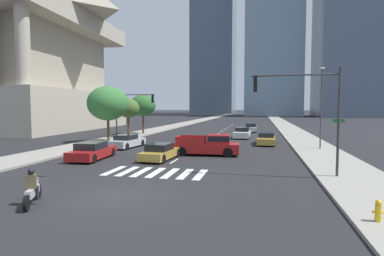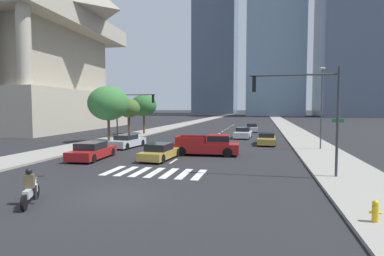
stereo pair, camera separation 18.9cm
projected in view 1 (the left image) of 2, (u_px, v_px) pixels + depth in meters
ground_plane at (119, 195)px, 13.65m from camera, size 800.00×800.00×0.00m
sidewalk_east at (299, 136)px, 40.51m from camera, size 4.00×260.00×0.15m
sidewalk_west at (141, 133)px, 45.24m from camera, size 4.00×260.00×0.15m
crosswalk_near at (156, 172)px, 18.43m from camera, size 5.85×2.88×0.01m
lane_divider_center at (218, 134)px, 45.71m from camera, size 0.14×50.00×0.01m
motorcycle_lead at (32, 190)px, 12.30m from camera, size 1.16×2.05×1.49m
pickup_truck at (209, 145)px, 25.03m from camera, size 5.42×2.22×1.67m
sedan_silver_0 at (127, 142)px, 29.79m from camera, size 2.17×4.64×1.26m
sedan_red_1 at (92, 151)px, 23.11m from camera, size 2.18×4.85×1.29m
sedan_gold_2 at (266, 139)px, 32.37m from camera, size 1.93×4.80×1.21m
sedan_white_3 at (242, 133)px, 38.91m from camera, size 2.08×4.44×1.35m
sedan_silver_4 at (251, 128)px, 48.81m from camera, size 2.04×4.50×1.31m
sedan_gold_5 at (160, 152)px, 22.95m from camera, size 2.06×4.49×1.22m
fire_hydrant at (378, 210)px, 10.10m from camera, size 0.36×0.20×0.72m
traffic_signal_near at (305, 101)px, 16.89m from camera, size 4.95×0.28×5.88m
traffic_signal_far at (131, 107)px, 34.50m from camera, size 4.87×0.28×5.51m
street_lamp_east at (321, 102)px, 27.63m from camera, size 0.50×0.24×7.26m
street_tree_nearest at (108, 103)px, 33.74m from camera, size 4.40×4.40×6.03m
street_tree_second at (128, 108)px, 38.96m from camera, size 2.81×2.81×4.81m
street_tree_third at (143, 105)px, 43.84m from camera, size 3.61×3.61×5.53m
war_memorial at (10, 22)px, 54.82m from camera, size 31.44×31.44×37.00m
office_tower_left_skyline at (214, 20)px, 186.99m from camera, size 24.26×29.54×113.58m
office_tower_right_skyline at (356, 16)px, 125.11m from camera, size 29.58×28.76×89.92m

